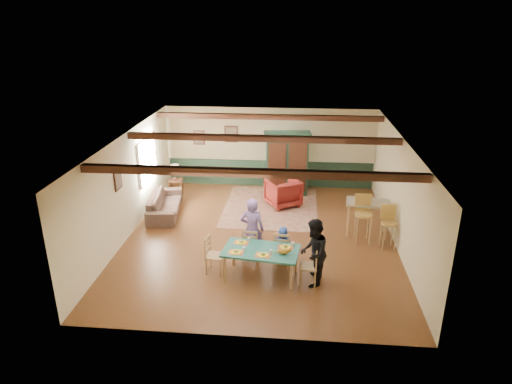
# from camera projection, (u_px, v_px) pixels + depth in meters

# --- Properties ---
(floor) EXTENTS (8.00, 8.00, 0.00)m
(floor) POSITION_uv_depth(u_px,v_px,m) (260.00, 238.00, 12.12)
(floor) COLOR #522D17
(floor) RESTS_ON ground
(wall_back) EXTENTS (7.00, 0.02, 2.70)m
(wall_back) POSITION_uv_depth(u_px,v_px,m) (270.00, 148.00, 15.34)
(wall_back) COLOR #F1E8B5
(wall_back) RESTS_ON floor
(wall_left) EXTENTS (0.02, 8.00, 2.70)m
(wall_left) POSITION_uv_depth(u_px,v_px,m) (127.00, 186.00, 11.92)
(wall_left) COLOR #F1E8B5
(wall_left) RESTS_ON floor
(wall_right) EXTENTS (0.02, 8.00, 2.70)m
(wall_right) POSITION_uv_depth(u_px,v_px,m) (400.00, 195.00, 11.33)
(wall_right) COLOR #F1E8B5
(wall_right) RESTS_ON floor
(ceiling) EXTENTS (7.00, 8.00, 0.02)m
(ceiling) POSITION_uv_depth(u_px,v_px,m) (260.00, 139.00, 11.14)
(ceiling) COLOR silver
(ceiling) RESTS_ON wall_back
(wainscot_back) EXTENTS (6.95, 0.03, 0.90)m
(wainscot_back) POSITION_uv_depth(u_px,v_px,m) (270.00, 173.00, 15.65)
(wainscot_back) COLOR #1A3124
(wainscot_back) RESTS_ON floor
(ceiling_beam_front) EXTENTS (6.95, 0.16, 0.16)m
(ceiling_beam_front) POSITION_uv_depth(u_px,v_px,m) (251.00, 173.00, 9.03)
(ceiling_beam_front) COLOR black
(ceiling_beam_front) RESTS_ON ceiling
(ceiling_beam_mid) EXTENTS (6.95, 0.16, 0.16)m
(ceiling_beam_mid) POSITION_uv_depth(u_px,v_px,m) (262.00, 138.00, 11.54)
(ceiling_beam_mid) COLOR black
(ceiling_beam_mid) RESTS_ON ceiling
(ceiling_beam_back) EXTENTS (6.95, 0.16, 0.16)m
(ceiling_beam_back) POSITION_uv_depth(u_px,v_px,m) (268.00, 117.00, 13.95)
(ceiling_beam_back) COLOR black
(ceiling_beam_back) RESTS_ON ceiling
(window_left) EXTENTS (0.06, 1.60, 1.30)m
(window_left) POSITION_uv_depth(u_px,v_px,m) (148.00, 160.00, 13.42)
(window_left) COLOR white
(window_left) RESTS_ON wall_left
(picture_left_wall) EXTENTS (0.04, 0.42, 0.52)m
(picture_left_wall) POSITION_uv_depth(u_px,v_px,m) (118.00, 179.00, 11.21)
(picture_left_wall) COLOR gray
(picture_left_wall) RESTS_ON wall_left
(picture_back_a) EXTENTS (0.45, 0.04, 0.55)m
(picture_back_a) POSITION_uv_depth(u_px,v_px,m) (231.00, 134.00, 15.25)
(picture_back_a) COLOR gray
(picture_back_a) RESTS_ON wall_back
(picture_back_b) EXTENTS (0.38, 0.04, 0.48)m
(picture_back_b) POSITION_uv_depth(u_px,v_px,m) (199.00, 138.00, 15.40)
(picture_back_b) COLOR gray
(picture_back_b) RESTS_ON wall_back
(dining_table) EXTENTS (1.77, 1.13, 0.69)m
(dining_table) POSITION_uv_depth(u_px,v_px,m) (261.00, 264.00, 10.18)
(dining_table) COLOR #1F6355
(dining_table) RESTS_ON floor
(dining_chair_far_left) EXTENTS (0.44, 0.45, 0.88)m
(dining_chair_far_left) POSITION_uv_depth(u_px,v_px,m) (252.00, 245.00, 10.82)
(dining_chair_far_left) COLOR #A67F53
(dining_chair_far_left) RESTS_ON floor
(dining_chair_far_right) EXTENTS (0.44, 0.45, 0.88)m
(dining_chair_far_right) POSITION_uv_depth(u_px,v_px,m) (282.00, 248.00, 10.67)
(dining_chair_far_right) COLOR #A67F53
(dining_chair_far_right) RESTS_ON floor
(dining_chair_end_left) EXTENTS (0.45, 0.44, 0.88)m
(dining_chair_end_left) POSITION_uv_depth(u_px,v_px,m) (215.00, 255.00, 10.36)
(dining_chair_end_left) COLOR #A67F53
(dining_chair_end_left) RESTS_ON floor
(dining_chair_end_right) EXTENTS (0.45, 0.44, 0.88)m
(dining_chair_end_right) POSITION_uv_depth(u_px,v_px,m) (309.00, 265.00, 9.93)
(dining_chair_end_right) COLOR #A67F53
(dining_chair_end_right) RESTS_ON floor
(person_man) EXTENTS (0.63, 0.45, 1.59)m
(person_man) POSITION_uv_depth(u_px,v_px,m) (252.00, 230.00, 10.76)
(person_man) COLOR #7A5C9E
(person_man) RESTS_ON floor
(person_woman) EXTENTS (0.67, 0.81, 1.52)m
(person_woman) POSITION_uv_depth(u_px,v_px,m) (313.00, 253.00, 9.79)
(person_woman) COLOR black
(person_woman) RESTS_ON floor
(person_child) EXTENTS (0.49, 0.35, 0.93)m
(person_child) POSITION_uv_depth(u_px,v_px,m) (283.00, 245.00, 10.73)
(person_child) COLOR #26469A
(person_child) RESTS_ON floor
(cat) EXTENTS (0.35, 0.17, 0.17)m
(cat) POSITION_uv_depth(u_px,v_px,m) (283.00, 251.00, 9.83)
(cat) COLOR #C47A22
(cat) RESTS_ON dining_table
(place_setting_near_left) EXTENTS (0.40, 0.32, 0.11)m
(place_setting_near_left) POSITION_uv_depth(u_px,v_px,m) (236.00, 250.00, 9.92)
(place_setting_near_left) COLOR yellow
(place_setting_near_left) RESTS_ON dining_table
(place_setting_near_center) EXTENTS (0.40, 0.32, 0.11)m
(place_setting_near_center) POSITION_uv_depth(u_px,v_px,m) (263.00, 253.00, 9.80)
(place_setting_near_center) COLOR yellow
(place_setting_near_center) RESTS_ON dining_table
(place_setting_far_left) EXTENTS (0.40, 0.32, 0.11)m
(place_setting_far_left) POSITION_uv_depth(u_px,v_px,m) (241.00, 241.00, 10.34)
(place_setting_far_left) COLOR yellow
(place_setting_far_left) RESTS_ON dining_table
(place_setting_far_right) EXTENTS (0.40, 0.32, 0.11)m
(place_setting_far_right) POSITION_uv_depth(u_px,v_px,m) (285.00, 245.00, 10.14)
(place_setting_far_right) COLOR yellow
(place_setting_far_right) RESTS_ON dining_table
(area_rug) EXTENTS (2.85, 3.37, 0.01)m
(area_rug) POSITION_uv_depth(u_px,v_px,m) (271.00, 207.00, 14.05)
(area_rug) COLOR tan
(area_rug) RESTS_ON floor
(armoire) EXTENTS (1.53, 0.74, 2.08)m
(armoire) POSITION_uv_depth(u_px,v_px,m) (287.00, 164.00, 14.69)
(armoire) COLOR #153525
(armoire) RESTS_ON floor
(armchair) EXTENTS (1.25, 1.26, 0.85)m
(armchair) POSITION_uv_depth(u_px,v_px,m) (283.00, 192.00, 14.03)
(armchair) COLOR #561112
(armchair) RESTS_ON floor
(sofa) EXTENTS (1.10, 2.20, 0.62)m
(sofa) POSITION_uv_depth(u_px,v_px,m) (165.00, 204.00, 13.50)
(sofa) COLOR #43312A
(sofa) RESTS_ON floor
(end_table) EXTENTS (0.49, 0.49, 0.55)m
(end_table) POSITION_uv_depth(u_px,v_px,m) (176.00, 188.00, 14.84)
(end_table) COLOR black
(end_table) RESTS_ON floor
(table_lamp) EXTENTS (0.29, 0.29, 0.50)m
(table_lamp) POSITION_uv_depth(u_px,v_px,m) (175.00, 172.00, 14.65)
(table_lamp) COLOR tan
(table_lamp) RESTS_ON end_table
(counter_table) EXTENTS (1.20, 0.79, 0.94)m
(counter_table) POSITION_uv_depth(u_px,v_px,m) (367.00, 218.00, 12.15)
(counter_table) COLOR #B7AD8E
(counter_table) RESTS_ON floor
(bar_stool_left) EXTENTS (0.47, 0.51, 1.25)m
(bar_stool_left) POSITION_uv_depth(u_px,v_px,m) (363.00, 219.00, 11.70)
(bar_stool_left) COLOR tan
(bar_stool_left) RESTS_ON floor
(bar_stool_right) EXTENTS (0.44, 0.48, 1.13)m
(bar_stool_right) POSITION_uv_depth(u_px,v_px,m) (389.00, 228.00, 11.39)
(bar_stool_right) COLOR tan
(bar_stool_right) RESTS_ON floor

